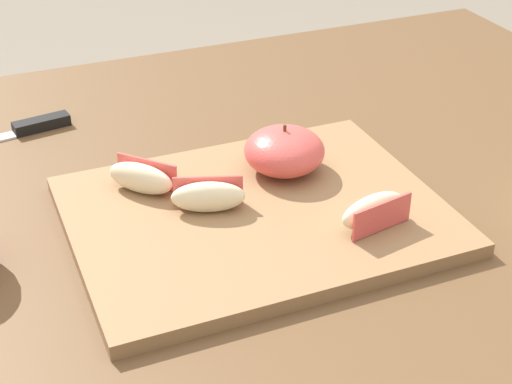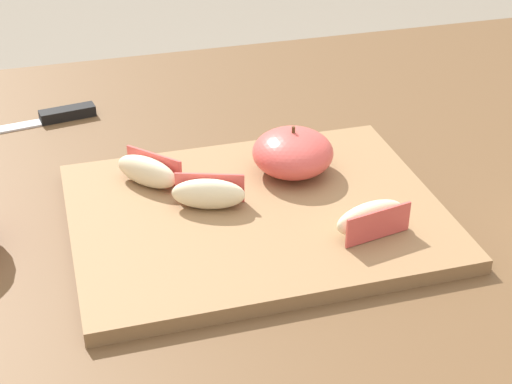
{
  "view_description": "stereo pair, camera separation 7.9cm",
  "coord_description": "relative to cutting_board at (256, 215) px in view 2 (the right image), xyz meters",
  "views": [
    {
      "loc": [
        -0.25,
        -0.68,
        1.17
      ],
      "look_at": [
        0.01,
        -0.05,
        0.76
      ],
      "focal_mm": 55.18,
      "sensor_mm": 36.0,
      "label": 1
    },
    {
      "loc": [
        -0.18,
        -0.7,
        1.17
      ],
      "look_at": [
        0.01,
        -0.05,
        0.76
      ],
      "focal_mm": 55.18,
      "sensor_mm": 36.0,
      "label": 2
    }
  ],
  "objects": [
    {
      "name": "apple_wedge_right",
      "position": [
        -0.05,
        0.02,
        0.02
      ],
      "size": [
        0.08,
        0.05,
        0.03
      ],
      "color": "beige",
      "rests_on": "cutting_board"
    },
    {
      "name": "dining_table",
      "position": [
        -0.01,
        0.05,
        -0.11
      ],
      "size": [
        1.21,
        0.86,
        0.73
      ],
      "color": "brown",
      "rests_on": "ground_plane"
    },
    {
      "name": "paring_knife",
      "position": [
        -0.18,
        0.29,
        -0.0
      ],
      "size": [
        0.16,
        0.04,
        0.01
      ],
      "color": "silver",
      "rests_on": "dining_table"
    },
    {
      "name": "apple_half_skin_up",
      "position": [
        0.06,
        0.06,
        0.03
      ],
      "size": [
        0.09,
        0.09,
        0.06
      ],
      "color": "#D14C47",
      "rests_on": "cutting_board"
    },
    {
      "name": "apple_wedge_near_knife",
      "position": [
        -0.1,
        0.08,
        0.02
      ],
      "size": [
        0.07,
        0.07,
        0.03
      ],
      "color": "beige",
      "rests_on": "cutting_board"
    },
    {
      "name": "cutting_board",
      "position": [
        0.0,
        0.0,
        0.0
      ],
      "size": [
        0.37,
        0.29,
        0.02
      ],
      "color": "olive",
      "rests_on": "dining_table"
    },
    {
      "name": "apple_wedge_front",
      "position": [
        0.09,
        -0.07,
        0.02
      ],
      "size": [
        0.08,
        0.04,
        0.03
      ],
      "color": "beige",
      "rests_on": "cutting_board"
    }
  ]
}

